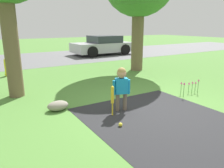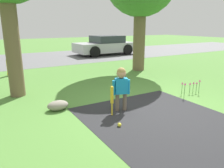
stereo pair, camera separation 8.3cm
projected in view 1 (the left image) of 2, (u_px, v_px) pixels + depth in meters
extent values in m
plane|color=#518438|center=(148.00, 109.00, 5.06)|extent=(60.00, 60.00, 0.00)
cube|color=slate|center=(42.00, 58.00, 12.83)|extent=(40.00, 6.00, 0.01)
cylinder|color=#6B5B4C|center=(118.00, 102.00, 4.93)|extent=(0.09, 0.09, 0.41)
cylinder|color=#6B5B4C|center=(125.00, 102.00, 4.97)|extent=(0.09, 0.09, 0.41)
cube|color=#198CC6|center=(121.00, 86.00, 4.85)|extent=(0.30, 0.23, 0.35)
cylinder|color=#198CC6|center=(114.00, 88.00, 4.82)|extent=(0.07, 0.07, 0.33)
cylinder|color=#198CC6|center=(129.00, 87.00, 4.89)|extent=(0.07, 0.07, 0.33)
sphere|color=tan|center=(122.00, 74.00, 4.77)|extent=(0.21, 0.21, 0.21)
sphere|color=#997A47|center=(122.00, 72.00, 4.76)|extent=(0.20, 0.20, 0.20)
sphere|color=yellow|center=(112.00, 115.00, 4.71)|extent=(0.04, 0.04, 0.04)
cylinder|color=yellow|center=(112.00, 109.00, 4.68)|extent=(0.03, 0.03, 0.28)
cylinder|color=yellow|center=(112.00, 95.00, 4.60)|extent=(0.07, 0.07, 0.35)
sphere|color=yellow|center=(112.00, 87.00, 4.55)|extent=(0.06, 0.06, 0.06)
sphere|color=yellow|center=(120.00, 125.00, 4.19)|extent=(0.08, 0.08, 0.08)
cylinder|color=yellow|center=(7.00, 68.00, 8.30)|extent=(0.16, 0.16, 0.61)
sphere|color=yellow|center=(6.00, 60.00, 8.22)|extent=(0.15, 0.15, 0.15)
cylinder|color=yellow|center=(8.00, 74.00, 8.36)|extent=(0.20, 0.20, 0.05)
cylinder|color=yellow|center=(9.00, 66.00, 8.33)|extent=(0.07, 0.06, 0.06)
cube|color=#B7B7BC|center=(102.00, 47.00, 14.39)|extent=(3.89, 1.91, 0.60)
cube|color=#2D333D|center=(105.00, 39.00, 14.36)|extent=(1.87, 1.67, 0.45)
cylinder|color=black|center=(93.00, 52.00, 13.04)|extent=(0.68, 0.19, 0.68)
cylinder|color=black|center=(80.00, 49.00, 14.59)|extent=(0.68, 0.19, 0.68)
cylinder|color=black|center=(125.00, 50.00, 14.27)|extent=(0.68, 0.19, 0.68)
cylinder|color=black|center=(110.00, 47.00, 15.82)|extent=(0.68, 0.19, 0.68)
cylinder|color=brown|center=(137.00, 36.00, 9.17)|extent=(0.50, 0.50, 2.86)
cylinder|color=brown|center=(11.00, 42.00, 5.64)|extent=(0.40, 0.40, 2.94)
cylinder|color=#38702D|center=(181.00, 89.00, 6.16)|extent=(0.01, 0.01, 0.29)
cone|color=#E54C8C|center=(182.00, 83.00, 6.12)|extent=(0.06, 0.06, 0.06)
cylinder|color=#38702D|center=(192.00, 88.00, 6.26)|extent=(0.01, 0.01, 0.28)
cone|color=#E54C8C|center=(193.00, 82.00, 6.22)|extent=(0.06, 0.06, 0.06)
cylinder|color=#38702D|center=(198.00, 87.00, 6.24)|extent=(0.01, 0.01, 0.35)
cone|color=#E54C8C|center=(199.00, 80.00, 6.19)|extent=(0.06, 0.06, 0.06)
cylinder|color=#38702D|center=(189.00, 88.00, 6.26)|extent=(0.01, 0.01, 0.26)
cone|color=#E54C8C|center=(189.00, 83.00, 6.22)|extent=(0.06, 0.06, 0.06)
cylinder|color=#38702D|center=(184.00, 91.00, 5.86)|extent=(0.01, 0.01, 0.35)
cone|color=#E54C8C|center=(184.00, 83.00, 5.81)|extent=(0.06, 0.06, 0.06)
cylinder|color=#38702D|center=(195.00, 88.00, 6.33)|extent=(0.01, 0.01, 0.26)
cone|color=#E54C8C|center=(196.00, 82.00, 6.29)|extent=(0.06, 0.06, 0.06)
ellipsoid|color=gray|center=(58.00, 106.00, 4.97)|extent=(0.48, 0.33, 0.22)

